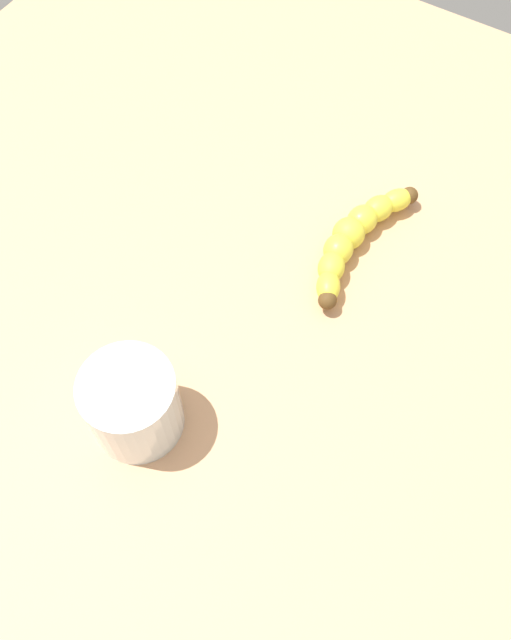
# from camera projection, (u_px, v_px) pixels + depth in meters

# --- Properties ---
(wooden_tabletop) EXTENTS (1.20, 1.20, 0.03)m
(wooden_tabletop) POSITION_uv_depth(u_px,v_px,m) (259.00, 344.00, 0.74)
(wooden_tabletop) COLOR tan
(wooden_tabletop) RESTS_ON ground
(banana) EXTENTS (0.07, 0.20, 0.04)m
(banana) POSITION_uv_depth(u_px,v_px,m) (355.00, 237.00, 0.76)
(banana) COLOR yellow
(banana) RESTS_ON wooden_tabletop
(smoothie_glass) EXTENTS (0.09, 0.09, 0.09)m
(smoothie_glass) POSITION_uv_depth(u_px,v_px,m) (133.00, 405.00, 0.64)
(smoothie_glass) COLOR silver
(smoothie_glass) RESTS_ON wooden_tabletop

